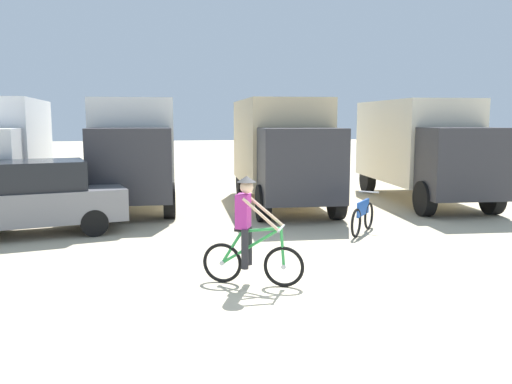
# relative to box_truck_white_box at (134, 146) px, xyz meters

# --- Properties ---
(ground_plane) EXTENTS (120.00, 120.00, 0.00)m
(ground_plane) POSITION_rel_box_truck_white_box_xyz_m (3.27, -8.97, -1.87)
(ground_plane) COLOR beige
(box_truck_white_box) EXTENTS (2.41, 6.75, 3.35)m
(box_truck_white_box) POSITION_rel_box_truck_white_box_xyz_m (0.00, 0.00, 0.00)
(box_truck_white_box) COLOR white
(box_truck_white_box) RESTS_ON ground
(box_truck_tan_camper) EXTENTS (2.61, 6.83, 3.35)m
(box_truck_tan_camper) POSITION_rel_box_truck_white_box_xyz_m (4.62, -0.97, 0.00)
(box_truck_tan_camper) COLOR #CCB78E
(box_truck_tan_camper) RESTS_ON ground
(box_truck_cream_rv) EXTENTS (2.75, 6.87, 3.35)m
(box_truck_cream_rv) POSITION_rel_box_truck_white_box_xyz_m (9.35, -1.03, 0.00)
(box_truck_cream_rv) COLOR beige
(box_truck_cream_rv) RESTS_ON ground
(sedan_parked) EXTENTS (4.50, 2.71, 1.76)m
(sedan_parked) POSITION_rel_box_truck_white_box_xyz_m (-2.17, -4.30, -0.99)
(sedan_parked) COLOR slate
(sedan_parked) RESTS_ON ground
(cyclist_orange_shirt) EXTENTS (1.61, 0.80, 1.82)m
(cyclist_orange_shirt) POSITION_rel_box_truck_white_box_xyz_m (2.21, -9.05, -1.03)
(cyclist_orange_shirt) COLOR black
(cyclist_orange_shirt) RESTS_ON ground
(bicycle_spare) EXTENTS (1.11, 1.40, 0.97)m
(bicycle_spare) POSITION_rel_box_truck_white_box_xyz_m (5.58, -5.56, -1.48)
(bicycle_spare) COLOR black
(bicycle_spare) RESTS_ON ground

